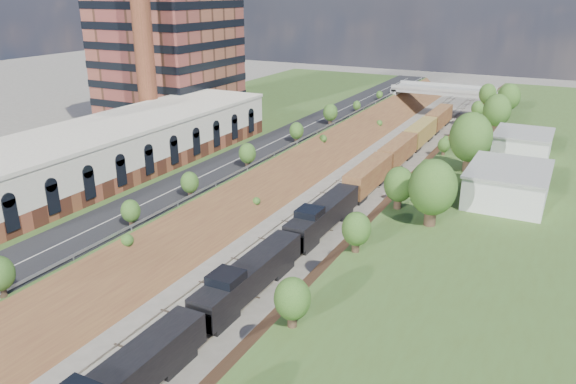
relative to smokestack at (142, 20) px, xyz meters
name	(u,v)px	position (x,y,z in m)	size (l,w,h in m)	color
platform_left	(180,149)	(3.00, 4.00, -22.50)	(44.00, 180.00, 5.00)	#415724
embankment_left	(288,180)	(25.00, 4.00, -25.00)	(7.07, 180.00, 7.07)	brown
embankment_right	(419,201)	(47.00, 4.00, -25.00)	(7.07, 180.00, 7.07)	brown
rail_left_track	(335,187)	(33.40, 4.00, -24.91)	(1.58, 180.00, 0.18)	gray
rail_right_track	(366,192)	(38.60, 4.00, -24.91)	(1.58, 180.00, 0.18)	gray
road	(264,147)	(20.50, 4.00, -19.95)	(8.00, 180.00, 0.10)	black
guardrail	(285,147)	(24.60, 3.80, -19.45)	(0.10, 171.00, 0.70)	#99999E
commercial_building	(110,149)	(8.00, -18.00, -16.49)	(14.30, 62.30, 7.00)	brown
smokestack	(142,20)	(0.00, 0.00, 0.00)	(3.20, 3.20, 40.00)	brown
overpass	(443,96)	(36.00, 66.00, -20.08)	(24.50, 8.30, 7.40)	gray
white_building_near	(507,185)	(59.50, -4.00, -18.00)	(9.00, 12.00, 4.00)	silver
white_building_far	(522,145)	(59.00, 18.00, -18.20)	(8.00, 10.00, 3.60)	silver
tree_right_large	(433,188)	(53.00, -16.00, -15.62)	(5.25, 5.25, 7.61)	#473323
tree_left_crest	(103,224)	(24.20, -36.00, -17.96)	(2.45, 2.45, 3.55)	#473323
freight_train	(364,179)	(38.60, 2.94, -22.50)	(2.92, 118.12, 4.55)	black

